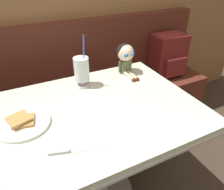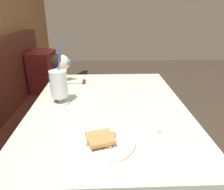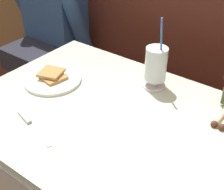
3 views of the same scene
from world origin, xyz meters
The scene contains 7 objects.
booth_bench centered at (0.00, 0.81, 0.33)m, with size 2.60×0.48×1.00m.
diner_table centered at (0.00, 0.18, 0.54)m, with size 1.11×0.81×0.74m.
toast_plate centered at (-0.34, 0.21, 0.75)m, with size 0.25×0.25×0.04m.
milkshake_glass centered at (0.04, 0.44, 0.84)m, with size 0.10×0.10×0.32m.
butter_knife centered at (-0.20, -0.04, 0.74)m, with size 0.23×0.08×0.01m.
seated_doll centered at (0.36, 0.48, 0.87)m, with size 0.11×0.22×0.20m.
backpack centered at (1.00, 0.78, 0.66)m, with size 0.31×0.26×0.41m.
Camera 1 is at (-0.31, -0.66, 1.40)m, focal length 34.43 mm.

